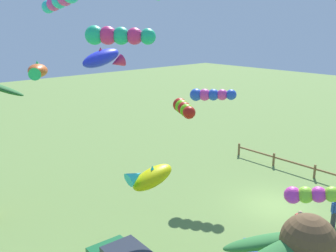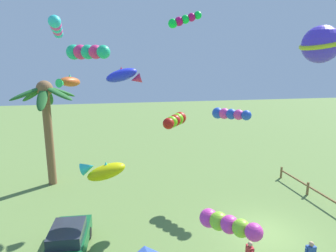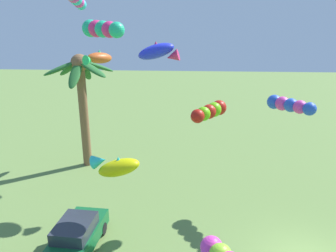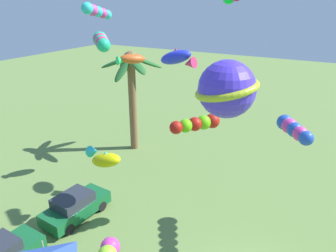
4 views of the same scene
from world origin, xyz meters
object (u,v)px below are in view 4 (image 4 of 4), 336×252
kite_fish_2 (178,58)px  kite_fish_7 (131,59)px  palm_tree_1 (132,79)px  kite_tube_1 (96,11)px  kite_fish_9 (104,159)px  kite_tube_11 (101,41)px  parked_car_0 (75,206)px  kite_tube_6 (197,124)px  kite_ball_8 (227,89)px  kite_tube_0 (293,129)px

kite_fish_2 → kite_fish_7: size_ratio=1.23×
palm_tree_1 → kite_tube_1: kite_tube_1 is taller
palm_tree_1 → kite_fish_9: bearing=-153.5°
kite_fish_7 → palm_tree_1: bearing=36.4°
kite_fish_2 → palm_tree_1: bearing=61.4°
kite_fish_2 → kite_tube_11: size_ratio=1.16×
palm_tree_1 → kite_tube_1: (-5.77, -2.09, 5.12)m
parked_car_0 → kite_fish_7: size_ratio=1.95×
kite_tube_6 → kite_ball_8: size_ratio=1.37×
kite_tube_6 → palm_tree_1: bearing=53.6°
kite_fish_7 → kite_fish_2: bearing=-92.8°
kite_tube_0 → kite_tube_1: bearing=97.6°
kite_fish_9 → kite_tube_11: bearing=27.1°
palm_tree_1 → kite_tube_0: 13.36m
kite_fish_9 → kite_tube_6: bearing=-61.5°
palm_tree_1 → kite_fish_9: 9.66m
palm_tree_1 → kite_tube_11: size_ratio=3.66×
kite_fish_2 → kite_ball_8: 11.90m
kite_ball_8 → kite_fish_9: size_ratio=0.78×
palm_tree_1 → kite_fish_2: bearing=-118.6°
kite_tube_1 → kite_ball_8: kite_tube_1 is taller
kite_fish_7 → kite_fish_9: (-5.57, -2.09, -4.13)m
kite_fish_7 → kite_fish_9: 7.24m
kite_fish_7 → kite_tube_0: bearing=-98.0°
kite_tube_0 → kite_fish_9: 9.54m
kite_fish_2 → kite_tube_11: kite_tube_11 is taller
kite_fish_7 → kite_tube_11: size_ratio=0.94×
kite_fish_7 → kite_ball_8: size_ratio=1.12×
kite_ball_8 → kite_tube_11: bearing=56.2°
kite_tube_0 → kite_fish_2: bearing=79.4°
palm_tree_1 → kite_tube_0: (-4.38, -12.63, -0.06)m
kite_tube_11 → kite_tube_6: bearing=-76.9°
palm_tree_1 → kite_tube_11: 8.99m
kite_tube_11 → kite_fish_7: bearing=18.7°
palm_tree_1 → kite_ball_8: kite_ball_8 is taller
parked_car_0 → kite_ball_8: (-3.78, -9.66, 8.97)m
kite_ball_8 → kite_fish_2: bearing=33.2°
kite_fish_2 → kite_tube_6: (-3.13, -2.78, -2.52)m
parked_car_0 → kite_ball_8: 13.71m
kite_tube_1 → kite_tube_11: bearing=-134.8°
kite_tube_0 → kite_tube_1: kite_tube_1 is taller
kite_tube_0 → kite_fish_9: kite_tube_0 is taller
kite_tube_1 → kite_fish_9: bearing=-141.6°
kite_ball_8 → kite_tube_6: bearing=28.6°
kite_tube_11 → parked_car_0: bearing=147.6°
parked_car_0 → kite_tube_1: kite_tube_1 is taller
palm_tree_1 → kite_tube_0: size_ratio=3.11×
kite_fish_7 → kite_ball_8: bearing=-135.3°
kite_fish_9 → kite_ball_8: bearing=-119.8°
kite_tube_6 → kite_fish_9: kite_tube_6 is taller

